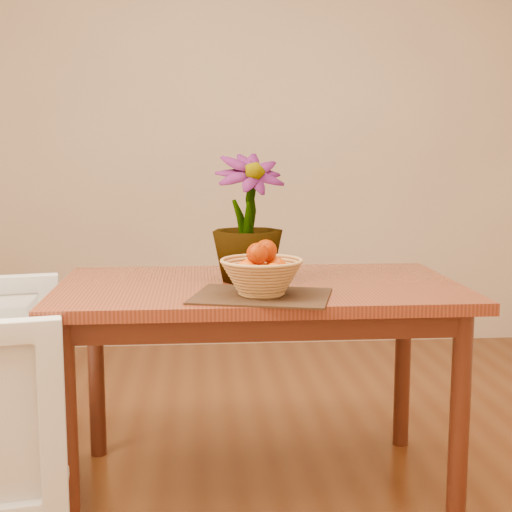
{
  "coord_description": "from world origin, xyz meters",
  "views": [
    {
      "loc": [
        -0.21,
        -2.15,
        1.2
      ],
      "look_at": [
        -0.03,
        0.12,
        0.87
      ],
      "focal_mm": 50.0,
      "sensor_mm": 36.0,
      "label": 1
    }
  ],
  "objects": [
    {
      "name": "table",
      "position": [
        0.0,
        0.3,
        0.66
      ],
      "size": [
        1.4,
        0.8,
        0.75
      ],
      "color": "maroon",
      "rests_on": "floor"
    },
    {
      "name": "orange_pile",
      "position": [
        -0.01,
        0.06,
        0.86
      ],
      "size": [
        0.17,
        0.16,
        0.13
      ],
      "rotation": [
        0.0,
        0.0,
        -0.03
      ],
      "color": "#EF5C03",
      "rests_on": "wicker_basket"
    },
    {
      "name": "potted_plant",
      "position": [
        -0.04,
        0.34,
        0.98
      ],
      "size": [
        0.31,
        0.31,
        0.45
      ],
      "primitive_type": "imported",
      "rotation": [
        0.0,
        0.0,
        0.26
      ],
      "color": "#194413",
      "rests_on": "table"
    },
    {
      "name": "wicker_basket",
      "position": [
        -0.01,
        0.06,
        0.81
      ],
      "size": [
        0.26,
        0.26,
        0.11
      ],
      "color": "tan",
      "rests_on": "placemat"
    },
    {
      "name": "placemat",
      "position": [
        -0.01,
        0.06,
        0.75
      ],
      "size": [
        0.49,
        0.42,
        0.01
      ],
      "primitive_type": "cube",
      "rotation": [
        0.0,
        0.0,
        -0.26
      ],
      "color": "#371F14",
      "rests_on": "table"
    },
    {
      "name": "wall_back",
      "position": [
        0.0,
        2.25,
        1.35
      ],
      "size": [
        4.0,
        0.02,
        2.7
      ],
      "primitive_type": "cube",
      "color": "beige",
      "rests_on": "floor"
    }
  ]
}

